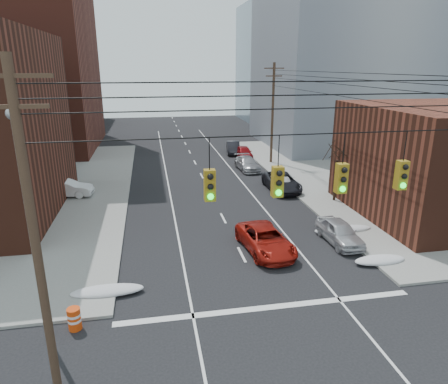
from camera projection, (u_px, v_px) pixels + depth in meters
name	position (u px, v px, depth m)	size (l,w,h in m)	color
building_brick_far	(34.00, 92.00, 75.28)	(22.00, 18.00, 12.00)	#4C2216
building_office	(349.00, 51.00, 53.61)	(22.00, 20.00, 25.00)	gray
building_glass	(295.00, 64.00, 78.78)	(20.00, 18.00, 22.00)	gray
utility_pole_left	(34.00, 237.00, 11.88)	(2.20, 0.28, 11.00)	#473323
utility_pole_far	(273.00, 112.00, 43.91)	(2.20, 0.28, 11.00)	#473323
traffic_signals	(310.00, 178.00, 12.94)	(17.00, 0.42, 2.02)	black
street_light	(28.00, 212.00, 14.59)	(0.44, 0.44, 9.32)	gray
bare_tree	(336.00, 174.00, 32.02)	(2.09, 2.20, 4.93)	black
snow_nw	(107.00, 291.00, 19.38)	(3.50, 1.08, 0.42)	silver
snow_ne	(380.00, 260.00, 22.44)	(3.00, 1.08, 0.42)	silver
snow_east_far	(343.00, 229.00, 26.66)	(4.00, 1.08, 0.42)	silver
red_pickup	(265.00, 240.00, 23.82)	(2.40, 5.20, 1.44)	#9B160E
parked_car_a	(340.00, 232.00, 24.95)	(1.70, 4.22, 1.44)	silver
parked_car_b	(281.00, 185.00, 35.15)	(1.36, 3.90, 1.29)	silver
parked_car_c	(282.00, 182.00, 35.58)	(2.52, 5.46, 1.52)	black
parked_car_d	(247.00, 164.00, 42.48)	(1.95, 4.80, 1.39)	#9D9DA1
parked_car_e	(244.00, 152.00, 48.07)	(1.66, 4.13, 1.41)	maroon
parked_car_f	(233.00, 148.00, 50.55)	(1.57, 4.50, 1.48)	black
lot_car_a	(66.00, 188.00, 33.34)	(1.52, 4.36, 1.44)	silver
lot_car_b	(51.00, 185.00, 34.44)	(2.10, 4.56, 1.27)	#A7A6AB
construction_barrel	(74.00, 319.00, 16.76)	(0.64, 0.64, 0.99)	#D93E0B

